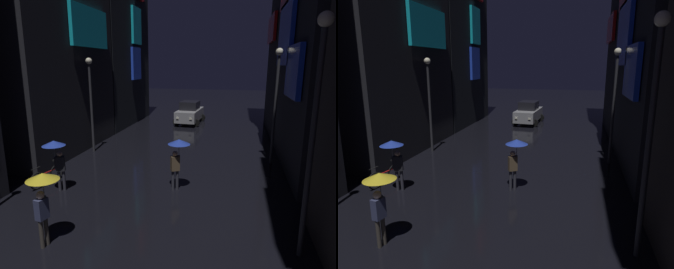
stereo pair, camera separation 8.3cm
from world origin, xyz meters
TOP-DOWN VIEW (x-y plane):
  - building_left_far at (-7.49, 22.33)m, footprint 4.25×8.64m
  - pedestrian_far_right_yellow at (-1.95, 4.57)m, footprint 0.90×0.90m
  - pedestrian_near_crossing_blue at (-3.73, 7.92)m, footprint 0.90×0.90m
  - pedestrian_midstreet_centre_blue at (0.93, 9.18)m, footprint 0.90×0.90m
  - bicycle_parked_at_storefront at (-4.60, 8.43)m, footprint 0.38×1.80m
  - car_distant at (-0.85, 23.39)m, footprint 2.45×4.24m
  - streetlamp_right_far at (5.00, 13.59)m, footprint 0.36×0.36m
  - streetlamp_right_near at (5.00, 5.65)m, footprint 0.36×0.36m
  - streetlamp_left_far at (-5.00, 13.51)m, footprint 0.36×0.36m

SIDE VIEW (x-z plane):
  - bicycle_parked_at_storefront at x=-4.60m, z-range -0.09..0.87m
  - car_distant at x=-0.85m, z-range -0.03..1.89m
  - pedestrian_far_right_yellow at x=-1.95m, z-range 0.61..2.73m
  - pedestrian_near_crossing_blue at x=-3.73m, z-range 0.61..2.73m
  - pedestrian_midstreet_centre_blue at x=0.93m, z-range 0.61..2.73m
  - streetlamp_left_far at x=-5.00m, z-range 0.69..6.07m
  - streetlamp_right_far at x=5.00m, z-range 0.70..6.50m
  - streetlamp_right_near at x=5.00m, z-range 0.72..6.92m
  - building_left_far at x=-7.49m, z-range 0.00..15.83m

